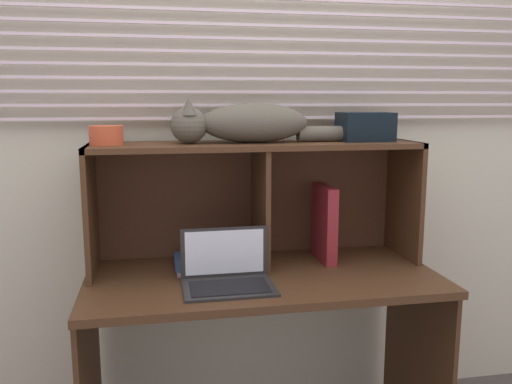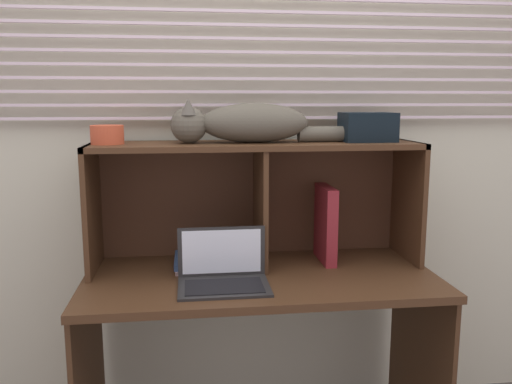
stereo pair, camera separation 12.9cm
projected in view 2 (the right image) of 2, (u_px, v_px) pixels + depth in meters
The scene contains 9 objects.
back_panel_with_blinds at pixel (250, 136), 2.33m from camera, with size 4.40×0.08×2.50m.
desk at pixel (261, 311), 2.09m from camera, with size 1.36×0.65×0.74m.
hutch_shelf_unit at pixel (255, 180), 2.18m from camera, with size 1.32×0.33×0.50m.
cat at pixel (245, 123), 2.10m from camera, with size 0.75×0.18×0.17m.
laptop at pixel (223, 274), 1.94m from camera, with size 0.33×0.23×0.20m.
binder_upright at pixel (326, 224), 2.21m from camera, with size 0.05×0.22×0.32m, color maroon.
book_stack at pixel (193, 262), 2.17m from camera, with size 0.15×0.25×0.03m.
small_basket at pixel (107, 135), 2.04m from camera, with size 0.13×0.13×0.07m, color #C64E2F.
storage_box at pixel (367, 127), 2.17m from camera, with size 0.21×0.16×0.12m, color black.
Camera 2 is at (-0.27, -1.77, 1.41)m, focal length 37.25 mm.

